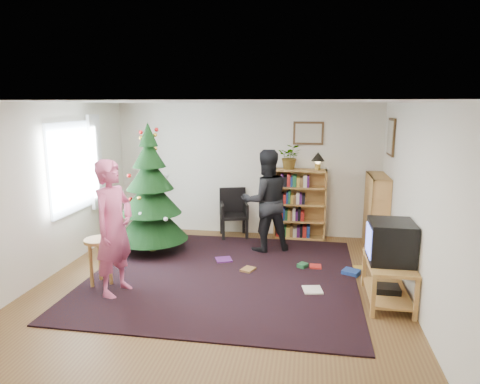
% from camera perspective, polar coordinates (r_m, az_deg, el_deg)
% --- Properties ---
extents(floor, '(5.00, 5.00, 0.00)m').
position_cam_1_polar(floor, '(6.12, -2.78, -12.18)').
color(floor, brown).
rests_on(floor, ground).
extents(ceiling, '(5.00, 5.00, 0.00)m').
position_cam_1_polar(ceiling, '(5.60, -3.04, 11.93)').
color(ceiling, white).
rests_on(ceiling, wall_back).
extents(wall_back, '(5.00, 0.02, 2.50)m').
position_cam_1_polar(wall_back, '(8.15, 0.83, 3.03)').
color(wall_back, silver).
rests_on(wall_back, floor).
extents(wall_front, '(5.00, 0.02, 2.50)m').
position_cam_1_polar(wall_front, '(3.43, -11.93, -9.47)').
color(wall_front, silver).
rests_on(wall_front, floor).
extents(wall_left, '(0.02, 5.00, 2.50)m').
position_cam_1_polar(wall_left, '(6.72, -24.24, 0.13)').
color(wall_left, silver).
rests_on(wall_left, floor).
extents(wall_right, '(0.02, 5.00, 2.50)m').
position_cam_1_polar(wall_right, '(5.75, 22.23, -1.48)').
color(wall_right, silver).
rests_on(wall_right, floor).
extents(rug, '(3.80, 3.60, 0.02)m').
position_cam_1_polar(rug, '(6.39, -2.21, -11.03)').
color(rug, black).
rests_on(rug, floor).
extents(window_pane, '(0.04, 1.20, 1.40)m').
position_cam_1_polar(window_pane, '(7.16, -21.58, 3.04)').
color(window_pane, silver).
rests_on(window_pane, wall_left).
extents(curtain, '(0.06, 0.35, 1.60)m').
position_cam_1_polar(curtain, '(7.74, -18.69, 3.83)').
color(curtain, silver).
rests_on(curtain, wall_left).
extents(picture_back, '(0.55, 0.03, 0.42)m').
position_cam_1_polar(picture_back, '(7.96, 9.10, 7.75)').
color(picture_back, '#4C3319').
rests_on(picture_back, wall_back).
extents(picture_right, '(0.03, 0.50, 0.60)m').
position_cam_1_polar(picture_right, '(7.35, 19.51, 6.92)').
color(picture_right, '#4C3319').
rests_on(picture_right, wall_right).
extents(christmas_tree, '(1.21, 1.21, 2.19)m').
position_cam_1_polar(christmas_tree, '(7.26, -11.81, -1.00)').
color(christmas_tree, '#3F2816').
rests_on(christmas_tree, rug).
extents(bookshelf_back, '(0.95, 0.30, 1.30)m').
position_cam_1_polar(bookshelf_back, '(8.02, 7.99, -1.49)').
color(bookshelf_back, '#BB8043').
rests_on(bookshelf_back, floor).
extents(bookshelf_right, '(0.30, 0.95, 1.30)m').
position_cam_1_polar(bookshelf_right, '(7.66, 17.70, -2.56)').
color(bookshelf_right, '#BB8043').
rests_on(bookshelf_right, floor).
extents(tv_stand, '(0.54, 0.97, 0.55)m').
position_cam_1_polar(tv_stand, '(5.80, 19.17, -10.71)').
color(tv_stand, '#BB8043').
rests_on(tv_stand, floor).
extents(crt_tv, '(0.54, 0.58, 0.51)m').
position_cam_1_polar(crt_tv, '(5.64, 19.46, -6.24)').
color(crt_tv, black).
rests_on(crt_tv, tv_stand).
extents(armchair, '(0.62, 0.63, 0.91)m').
position_cam_1_polar(armchair, '(8.12, -0.71, -2.50)').
color(armchair, black).
rests_on(armchair, rug).
extents(stool, '(0.40, 0.40, 0.67)m').
position_cam_1_polar(stool, '(6.22, -18.24, -7.28)').
color(stool, '#BB8043').
rests_on(stool, floor).
extents(person_standing, '(0.56, 0.73, 1.79)m').
position_cam_1_polar(person_standing, '(5.78, -16.46, -4.66)').
color(person_standing, '#C04D74').
rests_on(person_standing, rug).
extents(person_by_chair, '(1.04, 0.94, 1.74)m').
position_cam_1_polar(person_by_chair, '(7.22, 3.43, -1.18)').
color(person_by_chair, black).
rests_on(person_by_chair, rug).
extents(potted_plant, '(0.45, 0.40, 0.46)m').
position_cam_1_polar(potted_plant, '(7.87, 6.71, 4.70)').
color(potted_plant, gray).
rests_on(potted_plant, bookshelf_back).
extents(table_lamp, '(0.24, 0.24, 0.32)m').
position_cam_1_polar(table_lamp, '(7.87, 10.36, 4.51)').
color(table_lamp, '#A57F33').
rests_on(table_lamp, bookshelf_back).
extents(floor_clutter, '(2.29, 1.12, 0.08)m').
position_cam_1_polar(floor_clutter, '(6.58, 8.11, -10.16)').
color(floor_clutter, '#A51E19').
rests_on(floor_clutter, rug).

